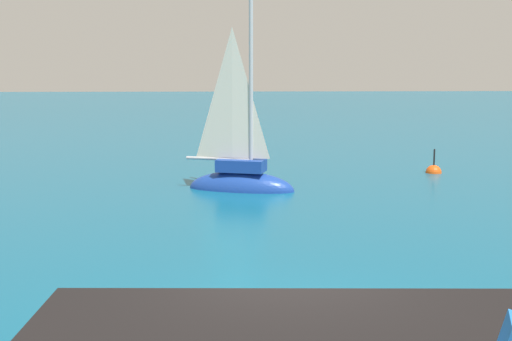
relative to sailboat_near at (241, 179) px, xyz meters
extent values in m
plane|color=#0F5675|center=(0.41, -11.17, -0.34)|extent=(160.00, 160.00, 0.00)
cube|color=black|center=(-1.82, -11.44, -0.34)|extent=(1.61, 1.61, 0.82)
ellipsoid|color=#193D99|center=(0.02, -0.01, -0.34)|extent=(3.52, 2.02, 1.14)
cube|color=#193D99|center=(0.02, -0.01, 0.42)|extent=(1.62, 1.17, 0.37)
cylinder|color=#B7B7BC|center=(0.32, -0.09, 2.83)|extent=(0.12, 0.12, 5.20)
cylinder|color=#B2B2B7|center=(-0.68, 0.20, 0.59)|extent=(2.03, 0.67, 0.10)
pyramid|color=silver|center=(-0.24, 0.07, 2.62)|extent=(1.62, 0.52, 3.96)
sphere|color=#EA5114|center=(6.91, 2.92, -0.34)|extent=(0.56, 0.56, 0.56)
cylinder|color=black|center=(6.91, 2.92, 0.21)|extent=(0.06, 0.06, 0.60)
camera|label=1|loc=(-0.37, -20.73, 3.58)|focal=47.93mm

